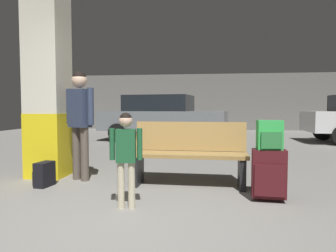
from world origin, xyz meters
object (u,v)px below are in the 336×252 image
suitcase (269,174)px  parked_car_far (163,117)px  child (126,150)px  bench (189,154)px  backpack_dark_floor (44,174)px  adult (80,113)px  structural_pillar (48,77)px  backpack_bright (270,135)px

suitcase → parked_car_far: parked_car_far is taller
suitcase → child: (-1.58, -0.46, 0.32)m
bench → parked_car_far: parked_car_far is taller
backpack_dark_floor → parked_car_far: 6.19m
adult → structural_pillar: bearing=161.2°
suitcase → parked_car_far: size_ratio=0.14×
adult → backpack_dark_floor: adult is taller
suitcase → backpack_bright: bearing=-32.7°
backpack_bright → child: (-1.58, -0.46, -0.13)m
structural_pillar → bench: structural_pillar is taller
backpack_dark_floor → parked_car_far: size_ratio=0.08×
suitcase → adult: (-2.60, 0.73, 0.69)m
structural_pillar → suitcase: 3.57m
backpack_dark_floor → suitcase: bearing=-5.9°
backpack_dark_floor → adult: bearing=50.9°
child → suitcase: bearing=16.1°
structural_pillar → suitcase: (3.21, -0.94, -1.25)m
suitcase → backpack_bright: size_ratio=1.78×
suitcase → adult: size_ratio=0.37×
child → bench: bearing=60.5°
backpack_dark_floor → parked_car_far: (0.77, 6.10, 0.64)m
adult → backpack_dark_floor: bearing=-129.1°
child → backpack_dark_floor: bearing=151.1°
bench → backpack_dark_floor: bench is taller
suitcase → child: bearing=-163.9°
parked_car_far → bench: bearing=-78.1°
adult → backpack_dark_floor: 1.01m
backpack_bright → backpack_dark_floor: backpack_bright is taller
structural_pillar → adult: 0.86m
structural_pillar → backpack_dark_floor: 1.57m
child → parked_car_far: bearing=95.0°
child → adult: adult is taller
structural_pillar → suitcase: size_ratio=5.26×
backpack_bright → adult: 2.72m
parked_car_far → child: bearing=-85.0°
suitcase → backpack_bright: backpack_bright is taller
suitcase → parked_car_far: bearing=108.8°
backpack_bright → backpack_dark_floor: size_ratio=1.00×
bench → backpack_dark_floor: (-1.99, -0.33, -0.28)m
structural_pillar → parked_car_far: (1.04, 5.47, -0.77)m
structural_pillar → backpack_bright: 3.44m
parked_car_far → adult: bearing=-94.3°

